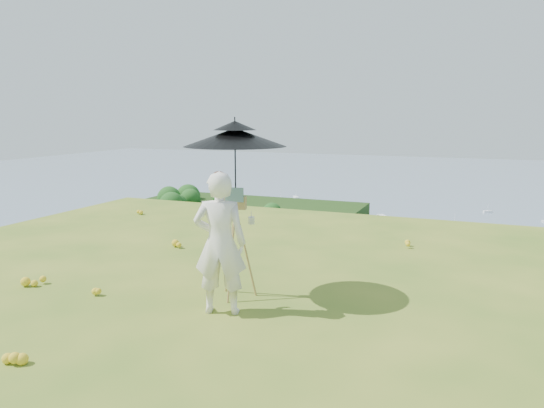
% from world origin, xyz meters
% --- Properties ---
extents(ground, '(14.00, 14.00, 0.00)m').
position_xyz_m(ground, '(0.00, 0.00, 0.00)').
color(ground, '#4E7421').
rests_on(ground, ground).
extents(shoreline_tier, '(170.00, 28.00, 8.00)m').
position_xyz_m(shoreline_tier, '(0.00, 75.00, -36.00)').
color(shoreline_tier, gray).
rests_on(shoreline_tier, bay_water).
extents(bay_water, '(700.00, 700.00, 0.00)m').
position_xyz_m(bay_water, '(0.00, 240.00, -34.00)').
color(bay_water, slate).
rests_on(bay_water, ground).
extents(peninsula, '(90.00, 60.00, 12.00)m').
position_xyz_m(peninsula, '(-75.00, 155.00, -29.00)').
color(peninsula, black).
rests_on(peninsula, bay_water).
extents(slope_trees, '(110.00, 50.00, 6.00)m').
position_xyz_m(slope_trees, '(0.00, 35.00, -15.00)').
color(slope_trees, '#144515').
rests_on(slope_trees, forest_slope).
extents(harbor_town, '(110.00, 22.00, 5.00)m').
position_xyz_m(harbor_town, '(0.00, 75.00, -29.50)').
color(harbor_town, beige).
rests_on(harbor_town, shoreline_tier).
extents(moored_boats, '(140.00, 140.00, 0.70)m').
position_xyz_m(moored_boats, '(-12.50, 161.00, -33.65)').
color(moored_boats, white).
rests_on(moored_boats, bay_water).
extents(wildflowers, '(10.00, 10.50, 0.12)m').
position_xyz_m(wildflowers, '(0.00, 0.25, 0.06)').
color(wildflowers, yellow).
rests_on(wildflowers, ground).
extents(painter, '(0.76, 0.62, 1.80)m').
position_xyz_m(painter, '(-0.05, -0.23, 0.90)').
color(painter, white).
rests_on(painter, ground).
extents(field_easel, '(0.69, 0.69, 1.52)m').
position_xyz_m(field_easel, '(-0.13, 0.37, 0.76)').
color(field_easel, '#B08D4A').
rests_on(field_easel, ground).
extents(sun_umbrella, '(1.78, 1.78, 1.19)m').
position_xyz_m(sun_umbrella, '(-0.14, 0.40, 1.85)').
color(sun_umbrella, black).
rests_on(sun_umbrella, field_easel).
extents(painter_cap, '(0.27, 0.29, 0.10)m').
position_xyz_m(painter_cap, '(-0.05, -0.23, 1.74)').
color(painter_cap, '#CE717D').
rests_on(painter_cap, painter).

